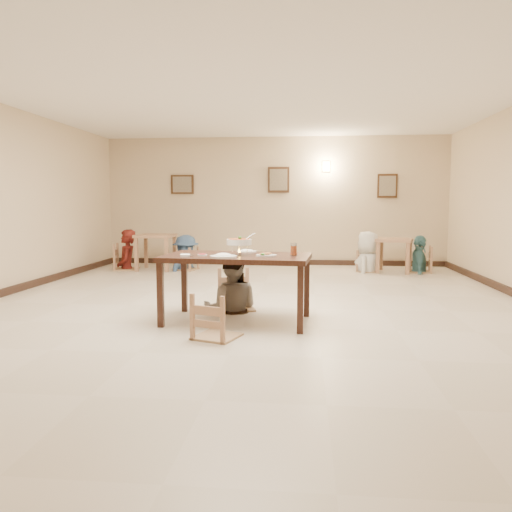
# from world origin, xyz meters

# --- Properties ---
(floor) EXTENTS (10.00, 10.00, 0.00)m
(floor) POSITION_xyz_m (0.00, 0.00, 0.00)
(floor) COLOR beige
(floor) RESTS_ON ground
(ceiling) EXTENTS (10.00, 10.00, 0.00)m
(ceiling) POSITION_xyz_m (0.00, 0.00, 3.00)
(ceiling) COLOR white
(ceiling) RESTS_ON wall_back
(wall_back) EXTENTS (10.00, 0.00, 10.00)m
(wall_back) POSITION_xyz_m (0.00, 5.00, 1.50)
(wall_back) COLOR beige
(wall_back) RESTS_ON floor
(wall_front) EXTENTS (10.00, 0.00, 10.00)m
(wall_front) POSITION_xyz_m (0.00, -5.00, 1.50)
(wall_front) COLOR beige
(wall_front) RESTS_ON floor
(baseboard_back) EXTENTS (8.00, 0.06, 0.12)m
(baseboard_back) POSITION_xyz_m (0.00, 4.97, 0.06)
(baseboard_back) COLOR black
(baseboard_back) RESTS_ON floor
(picture_a) EXTENTS (0.55, 0.04, 0.45)m
(picture_a) POSITION_xyz_m (-2.20, 4.96, 1.90)
(picture_a) COLOR #362013
(picture_a) RESTS_ON wall_back
(picture_b) EXTENTS (0.50, 0.04, 0.60)m
(picture_b) POSITION_xyz_m (0.10, 4.96, 2.00)
(picture_b) COLOR #362013
(picture_b) RESTS_ON wall_back
(picture_c) EXTENTS (0.45, 0.04, 0.55)m
(picture_c) POSITION_xyz_m (2.60, 4.96, 1.85)
(picture_c) COLOR #362013
(picture_c) RESTS_ON wall_back
(wall_sconce) EXTENTS (0.16, 0.05, 0.22)m
(wall_sconce) POSITION_xyz_m (1.20, 4.96, 2.30)
(wall_sconce) COLOR #FFD88C
(wall_sconce) RESTS_ON wall_back
(main_table) EXTENTS (1.83, 1.14, 0.82)m
(main_table) POSITION_xyz_m (-0.10, -0.85, 0.74)
(main_table) COLOR #361C14
(main_table) RESTS_ON floor
(chair_far) EXTENTS (0.48, 0.48, 1.02)m
(chair_far) POSITION_xyz_m (-0.21, -0.14, 0.51)
(chair_far) COLOR tan
(chair_far) RESTS_ON floor
(chair_near) EXTENTS (0.44, 0.44, 0.94)m
(chair_near) POSITION_xyz_m (-0.22, -1.61, 0.47)
(chair_near) COLOR tan
(chair_near) RESTS_ON floor
(main_diner) EXTENTS (0.81, 0.66, 1.59)m
(main_diner) POSITION_xyz_m (-0.26, -0.23, 0.80)
(main_diner) COLOR gray
(main_diner) RESTS_ON floor
(curry_warmer) EXTENTS (0.34, 0.30, 0.27)m
(curry_warmer) POSITION_xyz_m (-0.07, -0.87, 0.98)
(curry_warmer) COLOR silver
(curry_warmer) RESTS_ON main_table
(rice_plate_far) EXTENTS (0.26, 0.26, 0.06)m
(rice_plate_far) POSITION_xyz_m (-0.02, -0.51, 0.84)
(rice_plate_far) COLOR white
(rice_plate_far) RESTS_ON main_table
(rice_plate_near) EXTENTS (0.31, 0.31, 0.07)m
(rice_plate_near) POSITION_xyz_m (-0.21, -1.16, 0.84)
(rice_plate_near) COLOR white
(rice_plate_near) RESTS_ON main_table
(fried_plate) EXTENTS (0.25, 0.25, 0.05)m
(fried_plate) POSITION_xyz_m (0.27, -0.99, 0.84)
(fried_plate) COLOR white
(fried_plate) RESTS_ON main_table
(chili_dish) EXTENTS (0.11, 0.11, 0.02)m
(chili_dish) POSITION_xyz_m (-0.50, -0.98, 0.83)
(chili_dish) COLOR white
(chili_dish) RESTS_ON main_table
(napkin_cutlery) EXTENTS (0.16, 0.23, 0.03)m
(napkin_cutlery) POSITION_xyz_m (-0.68, -1.08, 0.84)
(napkin_cutlery) COLOR white
(napkin_cutlery) RESTS_ON main_table
(drink_glass) EXTENTS (0.08, 0.08, 0.15)m
(drink_glass) POSITION_xyz_m (0.59, -0.86, 0.89)
(drink_glass) COLOR white
(drink_glass) RESTS_ON main_table
(bg_table_left) EXTENTS (0.78, 0.78, 0.78)m
(bg_table_left) POSITION_xyz_m (-2.51, 3.76, 0.64)
(bg_table_left) COLOR #AD7D5C
(bg_table_left) RESTS_ON floor
(bg_table_right) EXTENTS (0.88, 0.88, 0.72)m
(bg_table_right) POSITION_xyz_m (2.60, 3.86, 0.58)
(bg_table_right) COLOR #AD7D5C
(bg_table_right) RESTS_ON floor
(bg_chair_ll) EXTENTS (0.50, 0.50, 1.07)m
(bg_chair_ll) POSITION_xyz_m (-3.17, 3.73, 0.53)
(bg_chair_ll) COLOR tan
(bg_chair_ll) RESTS_ON floor
(bg_chair_lr) EXTENTS (0.45, 0.45, 0.95)m
(bg_chair_lr) POSITION_xyz_m (-1.86, 3.80, 0.47)
(bg_chair_lr) COLOR tan
(bg_chair_lr) RESTS_ON floor
(bg_chair_rl) EXTENTS (0.41, 0.41, 0.87)m
(bg_chair_rl) POSITION_xyz_m (2.06, 3.90, 0.43)
(bg_chair_rl) COLOR tan
(bg_chair_rl) RESTS_ON floor
(bg_chair_rr) EXTENTS (0.49, 0.49, 1.04)m
(bg_chair_rr) POSITION_xyz_m (3.14, 3.92, 0.52)
(bg_chair_rr) COLOR tan
(bg_chair_rr) RESTS_ON floor
(bg_diner_a) EXTENTS (0.58, 0.74, 1.77)m
(bg_diner_a) POSITION_xyz_m (-3.17, 3.73, 0.88)
(bg_diner_a) COLOR #561612
(bg_diner_a) RESTS_ON floor
(bg_diner_b) EXTENTS (0.89, 1.13, 1.53)m
(bg_diner_b) POSITION_xyz_m (-1.86, 3.80, 0.77)
(bg_diner_b) COLOR #416089
(bg_diner_b) RESTS_ON floor
(bg_diner_c) EXTENTS (0.82, 0.99, 1.73)m
(bg_diner_c) POSITION_xyz_m (2.06, 3.90, 0.86)
(bg_diner_c) COLOR silver
(bg_diner_c) RESTS_ON floor
(bg_diner_d) EXTENTS (0.53, 0.97, 1.56)m
(bg_diner_d) POSITION_xyz_m (3.14, 3.92, 0.78)
(bg_diner_d) COLOR teal
(bg_diner_d) RESTS_ON floor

